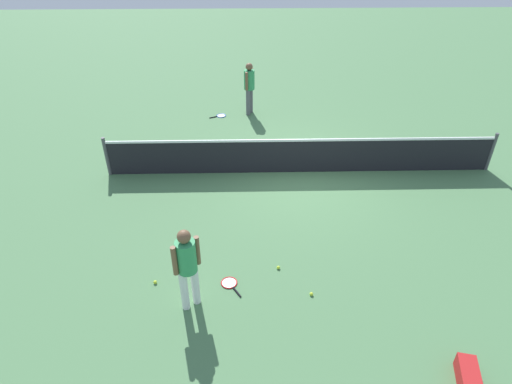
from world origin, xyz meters
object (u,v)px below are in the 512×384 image
Objects in this scene: tennis_ball_near_player at (278,267)px; tennis_ball_midcourt at (311,294)px; tennis_racket_far_player at (220,116)px; equipment_bag at (469,380)px; player_far_side at (249,84)px; tennis_ball_by_net at (155,282)px; tennis_racket_near_player at (230,284)px; player_near_side at (187,263)px.

tennis_ball_near_player is 1.00× the size of tennis_ball_midcourt.
equipment_bag is (4.12, -9.80, 0.13)m from tennis_racket_far_player.
tennis_ball_midcourt is (2.01, -7.95, 0.02)m from tennis_racket_far_player.
player_far_side is 25.76× the size of tennis_ball_by_net.
tennis_ball_near_player is at bearing 22.42° from tennis_racket_near_player.
player_far_side is 10.53m from equipment_bag.
tennis_racket_near_player is 8.89× the size of tennis_ball_by_net.
tennis_ball_by_net is 0.08× the size of equipment_bag.
player_near_side is 2.02× the size of equipment_bag.
tennis_ball_near_player is (0.48, -7.44, -0.98)m from player_far_side.
tennis_ball_near_player is 0.08× the size of equipment_bag.
tennis_ball_midcourt reaches higher than tennis_racket_far_player.
player_near_side is 2.08m from tennis_ball_near_player.
tennis_racket_near_player is at bearing -157.58° from tennis_ball_near_player.
tennis_ball_near_player reaches higher than tennis_racket_far_player.
player_near_side is at bearing -91.22° from tennis_racket_far_player.
player_far_side is 2.90× the size of tennis_racket_near_player.
tennis_ball_by_net is 2.95m from tennis_ball_midcourt.
tennis_racket_near_player is at bearing -93.42° from player_far_side.
tennis_ball_by_net is 1.00× the size of tennis_ball_midcourt.
player_near_side is 25.76× the size of tennis_ball_near_player.
player_near_side is 2.40m from tennis_ball_midcourt.
tennis_racket_far_player is (0.17, 8.11, -1.00)m from player_near_side.
player_near_side is at bearing 158.49° from equipment_bag.
tennis_ball_by_net and tennis_ball_midcourt have the same top height.
equipment_bag is at bearing -31.03° from tennis_racket_near_player.
tennis_ball_by_net is (-1.42, 0.05, 0.02)m from tennis_racket_near_player.
equipment_bag is (5.04, -2.23, 0.11)m from tennis_ball_by_net.
player_near_side is 25.76× the size of tennis_ball_midcourt.
equipment_bag is (4.29, -1.69, -0.87)m from player_near_side.
player_near_side reaches higher than tennis_ball_near_player.
tennis_ball_by_net is (-2.36, -0.34, 0.00)m from tennis_ball_near_player.
equipment_bag is at bearing -43.86° from tennis_ball_near_player.
player_near_side is 25.76× the size of tennis_ball_by_net.
tennis_racket_near_player is at bearing 148.97° from equipment_bag.
tennis_ball_near_player is 0.91m from tennis_ball_midcourt.
player_near_side reaches higher than tennis_racket_near_player.
player_far_side is at bearing 86.58° from tennis_racket_near_player.
equipment_bag is at bearing -23.85° from tennis_ball_by_net.
player_far_side reaches higher than tennis_ball_by_net.
player_near_side reaches higher than tennis_ball_by_net.
tennis_ball_by_net is (-0.92, -7.58, 0.02)m from tennis_racket_far_player.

